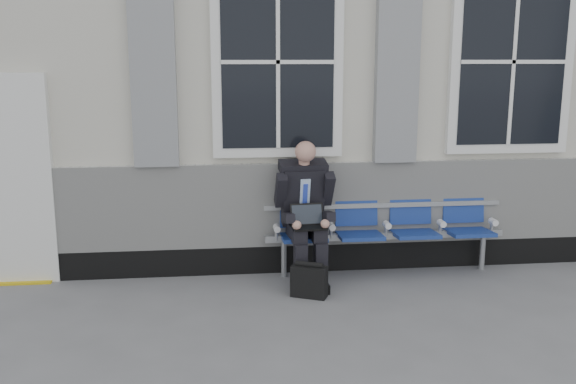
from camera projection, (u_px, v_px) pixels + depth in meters
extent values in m
plane|color=slate|center=(529.00, 315.00, 5.82)|extent=(70.00, 70.00, 0.00)
cube|color=beige|center=(419.00, 72.00, 8.79)|extent=(14.00, 4.00, 4.20)
cube|color=black|center=(468.00, 252.00, 7.22)|extent=(14.00, 0.10, 0.30)
cube|color=silver|center=(471.00, 200.00, 7.09)|extent=(14.00, 0.08, 0.90)
cube|color=gray|center=(152.00, 47.00, 6.35)|extent=(0.45, 0.14, 2.40)
cube|color=gray|center=(398.00, 47.00, 6.63)|extent=(0.45, 0.14, 2.40)
cube|color=white|center=(277.00, 62.00, 6.54)|extent=(1.35, 0.10, 1.95)
cube|color=black|center=(278.00, 62.00, 6.49)|extent=(1.15, 0.02, 1.75)
cube|color=white|center=(511.00, 62.00, 6.81)|extent=(1.35, 0.10, 1.95)
cube|color=black|center=(513.00, 62.00, 6.77)|extent=(1.15, 0.02, 1.75)
cube|color=black|center=(2.00, 181.00, 6.61)|extent=(0.95, 0.30, 2.10)
cube|color=gold|center=(7.00, 280.00, 6.71)|extent=(0.95, 0.30, 0.02)
cube|color=#9EA0A3|center=(385.00, 235.00, 6.89)|extent=(2.60, 0.07, 0.07)
cube|color=#9EA0A3|center=(384.00, 205.00, 6.94)|extent=(2.60, 0.05, 0.05)
cylinder|color=#9EA0A3|center=(284.00, 259.00, 6.81)|extent=(0.06, 0.06, 0.39)
cylinder|color=#9EA0A3|center=(482.00, 252.00, 7.05)|extent=(0.06, 0.06, 0.39)
cube|color=navy|center=(304.00, 237.00, 6.71)|extent=(0.46, 0.42, 0.07)
cube|color=navy|center=(301.00, 209.00, 6.86)|extent=(0.46, 0.10, 0.40)
cube|color=navy|center=(360.00, 236.00, 6.77)|extent=(0.46, 0.42, 0.07)
cube|color=navy|center=(356.00, 207.00, 6.92)|extent=(0.46, 0.10, 0.40)
cube|color=navy|center=(415.00, 234.00, 6.84)|extent=(0.46, 0.42, 0.07)
cube|color=navy|center=(410.00, 206.00, 6.99)|extent=(0.46, 0.10, 0.40)
cube|color=navy|center=(469.00, 232.00, 6.90)|extent=(0.46, 0.42, 0.07)
cube|color=navy|center=(463.00, 204.00, 7.05)|extent=(0.46, 0.10, 0.40)
cylinder|color=white|center=(277.00, 228.00, 6.68)|extent=(0.07, 0.12, 0.07)
cylinder|color=white|center=(332.00, 227.00, 6.75)|extent=(0.07, 0.12, 0.07)
cylinder|color=white|center=(387.00, 225.00, 6.81)|extent=(0.07, 0.12, 0.07)
cylinder|color=white|center=(442.00, 223.00, 6.88)|extent=(0.07, 0.12, 0.07)
cylinder|color=white|center=(493.00, 222.00, 6.94)|extent=(0.07, 0.12, 0.07)
cube|color=black|center=(302.00, 287.00, 6.39)|extent=(0.13, 0.27, 0.09)
cube|color=black|center=(322.00, 286.00, 6.43)|extent=(0.13, 0.27, 0.09)
cube|color=black|center=(301.00, 267.00, 6.41)|extent=(0.13, 0.14, 0.47)
cube|color=black|center=(321.00, 265.00, 6.45)|extent=(0.13, 0.14, 0.47)
cube|color=black|center=(296.00, 232.00, 6.57)|extent=(0.17, 0.47, 0.14)
cube|color=black|center=(316.00, 231.00, 6.60)|extent=(0.17, 0.47, 0.14)
cube|color=black|center=(302.00, 195.00, 6.71)|extent=(0.45, 0.38, 0.65)
cube|color=#BDD8F8|center=(305.00, 196.00, 6.59)|extent=(0.11, 0.10, 0.37)
cube|color=blue|center=(305.00, 198.00, 6.59)|extent=(0.05, 0.08, 0.30)
cube|color=black|center=(303.00, 167.00, 6.62)|extent=(0.51, 0.27, 0.15)
cylinder|color=tan|center=(304.00, 161.00, 6.56)|extent=(0.11, 0.11, 0.10)
sphere|color=tan|center=(305.00, 152.00, 6.48)|extent=(0.22, 0.22, 0.22)
cube|color=black|center=(281.00, 190.00, 6.56)|extent=(0.12, 0.30, 0.38)
cube|color=black|center=(328.00, 189.00, 6.64)|extent=(0.12, 0.30, 0.38)
cube|color=black|center=(288.00, 218.00, 6.44)|extent=(0.11, 0.32, 0.14)
cube|color=black|center=(328.00, 216.00, 6.51)|extent=(0.11, 0.32, 0.14)
sphere|color=tan|center=(297.00, 225.00, 6.32)|extent=(0.09, 0.09, 0.09)
sphere|color=tan|center=(325.00, 224.00, 6.37)|extent=(0.09, 0.09, 0.09)
cube|color=black|center=(309.00, 227.00, 6.43)|extent=(0.35, 0.26, 0.02)
cube|color=black|center=(307.00, 214.00, 6.52)|extent=(0.34, 0.11, 0.22)
cube|color=black|center=(307.00, 214.00, 6.52)|extent=(0.31, 0.09, 0.18)
cube|color=black|center=(309.00, 282.00, 6.25)|extent=(0.38, 0.28, 0.31)
cylinder|color=black|center=(309.00, 265.00, 6.21)|extent=(0.27, 0.16, 0.05)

